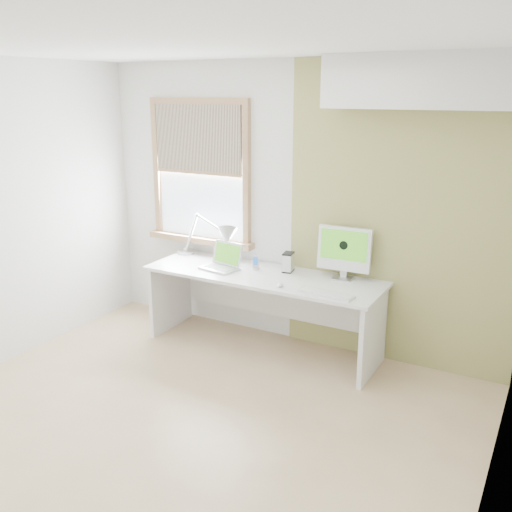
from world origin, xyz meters
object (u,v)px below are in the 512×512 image
Objects in this scene: desk at (266,292)px; desk_lamp at (219,237)px; external_drive at (288,262)px; imac at (344,250)px; laptop at (223,262)px.

desk is 2.91× the size of desk_lamp.
external_drive is at bearing 36.89° from desk.
desk is 0.35m from external_drive.
desk_lamp reaches higher than desk.
imac is (0.68, 0.17, 0.46)m from desk.
laptop is 0.61m from external_drive.
desk_lamp is 4.26× the size of external_drive.
desk is 0.84m from imac.
laptop is at bearing -167.05° from imac.
imac is at bearing 5.42° from external_drive.
laptop is at bearing -160.71° from external_drive.
desk_lamp reaches higher than external_drive.
imac is at bearing 14.25° from desk.
external_drive is at bearing 19.29° from laptop.
external_drive is (0.17, 0.12, 0.28)m from desk.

